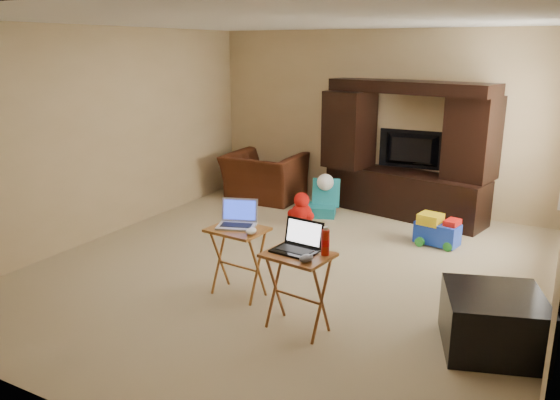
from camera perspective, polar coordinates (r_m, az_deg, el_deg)
The scene contains 19 objects.
floor at distance 5.83m, azimuth 0.94°, elevation -7.12°, with size 5.50×5.50×0.00m, color tan.
ceiling at distance 5.37m, azimuth 1.07°, elevation 18.27°, with size 5.50×5.50×0.00m, color silver.
wall_back at distance 7.98m, azimuth 10.21°, elevation 8.21°, with size 5.00×5.00×0.00m, color tan.
wall_front at distance 3.34m, azimuth -21.25°, elevation -3.03°, with size 5.00×5.00×0.00m, color tan.
wall_left at distance 6.96m, azimuth -17.74°, elevation 6.63°, with size 5.50×5.50×0.00m, color tan.
entertainment_center at distance 7.59m, azimuth 13.09°, elevation 5.11°, with size 2.24×0.56×1.83m, color black.
television at distance 7.80m, azimuth 13.51°, elevation 5.09°, with size 0.93×0.12×0.54m, color black.
recliner at distance 8.28m, azimuth -1.66°, elevation 2.41°, with size 1.09×0.95×0.71m, color #4A2310.
child_rocker at distance 7.53m, azimuth 4.39°, elevation 0.22°, with size 0.38×0.43×0.51m, color #187A87, non-canonical shape.
plush_toy at distance 7.17m, azimuth 2.26°, elevation -0.86°, with size 0.39×0.32×0.43m, color red, non-canonical shape.
push_toy at distance 6.68m, azimuth 16.13°, elevation -2.99°, with size 0.51×0.36×0.38m, color blue, non-canonical shape.
ottoman at distance 4.58m, azimuth 21.35°, elevation -11.76°, with size 0.72×0.72×0.46m, color black.
tray_table_left at distance 5.13m, azimuth -4.40°, elevation -6.47°, with size 0.51×0.41×0.66m, color #A56728.
tray_table_right at distance 4.51m, azimuth 1.86°, elevation -9.59°, with size 0.52×0.41×0.67m, color #995F25.
laptop_left at distance 5.01m, azimuth -4.61°, elevation -1.53°, with size 0.34×0.28×0.24m, color #B3B3B8.
laptop_right at distance 4.37m, azimuth 1.56°, elevation -3.98°, with size 0.35×0.29×0.24m, color black.
mouse_left at distance 4.85m, azimuth -3.03°, elevation -3.26°, with size 0.09×0.13×0.05m, color white.
mouse_right at distance 4.21m, azimuth 2.76°, elevation -6.10°, with size 0.09×0.14×0.06m, color #424147.
water_bottle at distance 4.33m, azimuth 4.77°, elevation -4.45°, with size 0.07×0.07×0.21m, color #B61A0B.
Camera 1 is at (2.46, -4.77, 2.26)m, focal length 35.00 mm.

